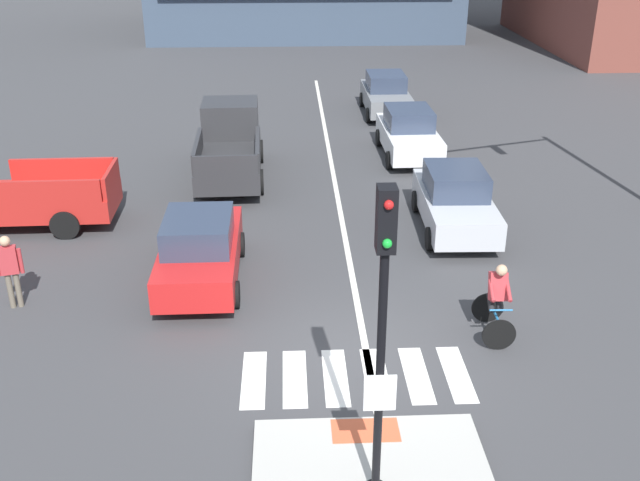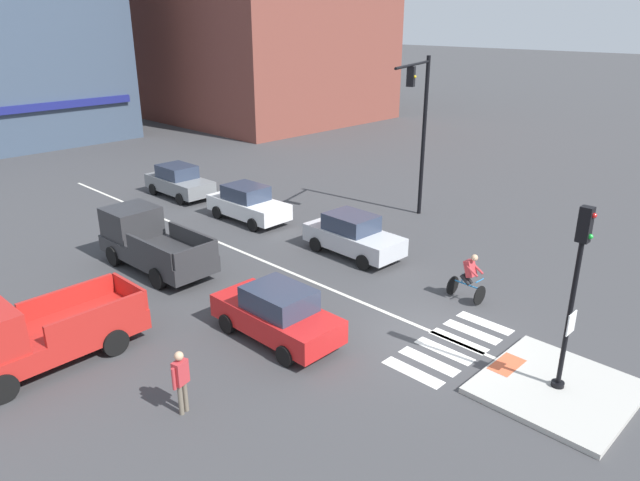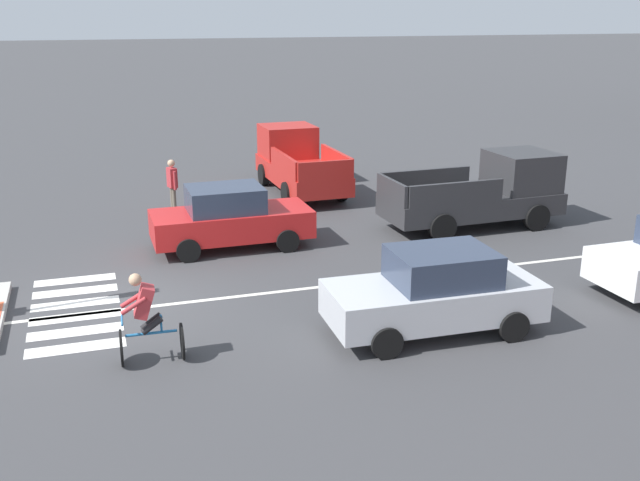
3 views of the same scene
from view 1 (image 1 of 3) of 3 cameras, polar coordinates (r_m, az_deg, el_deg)
name	(u,v)px [view 1 (image 1 of 3)]	position (r m, az deg, el deg)	size (l,w,h in m)	color
ground_plane	(352,353)	(14.43, 2.51, -8.71)	(300.00, 300.00, 0.00)	#3D3D3F
tactile_pad_front	(365,430)	(12.34, 3.54, -14.48)	(1.10, 0.60, 0.01)	#DB5B38
signal_pole	(382,324)	(9.56, 4.84, -6.48)	(0.44, 0.38, 4.74)	black
crosswalk_stripe_a	(254,379)	(13.75, -5.15, -10.66)	(0.44, 1.80, 0.01)	silver
crosswalk_stripe_b	(295,378)	(13.73, -1.97, -10.61)	(0.44, 1.80, 0.01)	silver
crosswalk_stripe_c	(335,377)	(13.76, 1.21, -10.53)	(0.44, 1.80, 0.01)	silver
crosswalk_stripe_d	(376,376)	(13.82, 4.36, -10.42)	(0.44, 1.80, 0.01)	silver
crosswalk_stripe_e	(416,375)	(13.93, 7.48, -10.28)	(0.44, 1.80, 0.01)	silver
crosswalk_stripe_f	(456,374)	(14.07, 10.54, -10.12)	(0.44, 1.80, 0.01)	silver
lane_centre_line	(334,177)	(23.42, 1.09, 4.91)	(0.14, 28.00, 0.01)	silver
car_white_eastbound_far	(409,133)	(25.43, 6.89, 8.26)	(1.90, 4.13, 1.64)	white
car_grey_eastbound_distant	(386,94)	(30.75, 5.13, 11.22)	(1.86, 4.11, 1.64)	slate
car_red_westbound_near	(200,249)	(16.84, -9.28, -0.68)	(1.87, 4.11, 1.64)	red
car_silver_eastbound_mid	(455,200)	(19.71, 10.43, 3.08)	(1.93, 4.15, 1.64)	silver
pickup_truck_charcoal_westbound_far	(230,144)	(23.64, -6.99, 7.40)	(2.17, 5.15, 2.08)	#2D2D30
cyclist	(496,299)	(14.88, 13.52, -4.41)	(0.70, 1.12, 1.68)	black
pedestrian_at_curb_left	(10,266)	(16.81, -22.93, -1.83)	(0.54, 0.30, 1.67)	#6B6051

